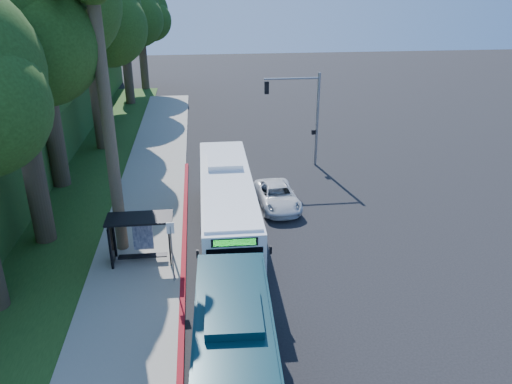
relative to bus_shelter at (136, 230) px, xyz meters
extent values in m
plane|color=black|center=(7.26, 2.86, -1.81)|extent=(140.00, 140.00, 0.00)
cube|color=gray|center=(-0.04, 2.86, -1.75)|extent=(4.50, 70.00, 0.12)
cube|color=maroon|center=(2.26, -1.14, -1.74)|extent=(0.25, 30.00, 0.13)
cube|color=#234719|center=(-5.74, 7.86, -1.78)|extent=(8.00, 70.00, 0.06)
cube|color=black|center=(0.26, -0.14, 0.69)|extent=(3.20, 1.50, 0.10)
cube|color=black|center=(-1.19, -0.14, -0.61)|extent=(0.06, 1.30, 2.20)
cube|color=navy|center=(0.26, 0.56, -0.56)|extent=(1.00, 0.12, 1.70)
cube|color=black|center=(0.26, -0.24, -1.36)|extent=(2.40, 0.40, 0.06)
cube|color=black|center=(-1.14, 0.46, -0.61)|extent=(0.08, 0.08, 2.40)
cube|color=black|center=(1.66, 0.46, -0.61)|extent=(0.08, 0.08, 2.40)
cube|color=black|center=(-1.14, -0.74, -0.61)|extent=(0.08, 0.08, 2.40)
cube|color=black|center=(1.66, -0.74, -0.61)|extent=(0.08, 0.08, 2.40)
cylinder|color=gray|center=(1.86, -2.14, -0.31)|extent=(0.06, 0.06, 3.00)
cube|color=white|center=(1.86, -2.14, 1.09)|extent=(0.35, 0.04, 0.55)
cylinder|color=gray|center=(12.06, 12.86, 1.69)|extent=(0.20, 0.20, 7.00)
cylinder|color=gray|center=(10.06, 12.86, 4.79)|extent=(4.00, 0.14, 0.14)
cube|color=black|center=(8.26, 12.86, 4.19)|extent=(0.30, 0.30, 0.90)
cube|color=black|center=(11.81, 12.86, 0.79)|extent=(0.25, 0.25, 0.35)
cylinder|color=#4C3F2D|center=(-0.94, 1.36, 4.69)|extent=(0.60, 0.60, 13.00)
cylinder|color=#382B1E|center=(-5.24, 2.86, 3.44)|extent=(1.10, 1.10, 10.50)
sphere|color=#1D360E|center=(-5.24, 2.86, 9.89)|extent=(8.00, 8.00, 8.00)
sphere|color=#1D360E|center=(-3.64, 1.66, 8.69)|extent=(5.60, 5.60, 5.60)
cylinder|color=#382B1E|center=(-6.24, 10.86, 4.14)|extent=(1.18, 1.18, 11.90)
sphere|color=#1D360E|center=(-4.24, 9.36, 10.09)|extent=(7.00, 7.00, 7.00)
cylinder|color=#382B1E|center=(-4.74, 18.86, 3.09)|extent=(1.06, 1.06, 9.80)
sphere|color=#1D360E|center=(-4.74, 18.86, 9.11)|extent=(8.40, 8.40, 8.40)
sphere|color=#1D360E|center=(-3.06, 17.60, 7.99)|extent=(5.88, 5.88, 5.88)
sphere|color=#1D360E|center=(-6.21, 20.33, 8.27)|extent=(5.46, 5.46, 5.46)
cylinder|color=#382B1E|center=(-6.74, 26.86, 3.79)|extent=(1.14, 1.14, 11.20)
sphere|color=#1D360E|center=(-4.82, 25.42, 9.39)|extent=(6.72, 6.72, 6.72)
cylinder|color=#382B1E|center=(-4.24, 34.86, 2.74)|extent=(1.02, 1.02, 9.10)
sphere|color=#1D360E|center=(-4.24, 34.86, 8.33)|extent=(8.00, 8.00, 8.00)
sphere|color=#1D360E|center=(-2.64, 33.66, 7.29)|extent=(5.60, 5.60, 5.60)
sphere|color=#1D360E|center=(-5.64, 36.26, 7.55)|extent=(5.20, 5.20, 5.20)
cylinder|color=#382B1E|center=(-3.24, 42.86, 2.39)|extent=(0.98, 0.98, 8.40)
sphere|color=#1D360E|center=(-3.24, 42.86, 7.55)|extent=(7.00, 7.00, 7.00)
sphere|color=#1D360E|center=(-1.84, 41.81, 6.59)|extent=(4.90, 4.90, 4.90)
sphere|color=#1D360E|center=(-4.47, 44.08, 6.83)|extent=(4.55, 4.55, 4.55)
cube|color=white|center=(4.66, 2.18, 0.09)|extent=(2.85, 12.86, 3.05)
cube|color=black|center=(4.66, 2.18, -1.49)|extent=(2.88, 12.92, 0.37)
cube|color=black|center=(4.66, 2.71, 0.39)|extent=(2.89, 10.03, 1.18)
cube|color=black|center=(4.60, -4.18, 0.33)|extent=(2.40, 0.15, 1.50)
cube|color=black|center=(4.72, 8.54, 0.44)|extent=(2.18, 0.15, 1.07)
cube|color=#19E533|center=(4.60, -4.19, 1.35)|extent=(1.77, 0.12, 0.30)
cube|color=white|center=(4.66, 2.18, 1.67)|extent=(2.62, 12.21, 0.13)
cube|color=white|center=(4.68, 4.32, 1.85)|extent=(1.93, 2.69, 0.37)
cylinder|color=black|center=(3.38, -1.91, -1.27)|extent=(0.33, 1.07, 1.07)
cylinder|color=black|center=(5.85, -1.94, -1.27)|extent=(0.33, 1.07, 1.07)
cylinder|color=black|center=(3.47, 7.07, -1.27)|extent=(0.33, 1.07, 1.07)
cylinder|color=black|center=(5.94, 7.04, -1.27)|extent=(0.33, 1.07, 1.07)
cube|color=black|center=(4.10, -10.78, 0.26)|extent=(3.07, 9.55, 1.11)
cube|color=black|center=(4.36, -5.29, 0.31)|extent=(2.06, 0.22, 1.01)
cube|color=#092931|center=(4.08, -11.29, 1.47)|extent=(2.90, 11.59, 0.12)
cube|color=#092931|center=(4.17, -9.27, 1.64)|extent=(1.91, 2.60, 0.35)
cylinder|color=black|center=(3.13, -6.64, -1.30)|extent=(0.35, 1.02, 1.01)
cylinder|color=black|center=(5.46, -6.75, -1.30)|extent=(0.35, 1.02, 1.01)
imported|color=silver|center=(7.99, 5.72, -1.11)|extent=(2.63, 5.14, 1.39)
camera|label=1|loc=(3.37, -22.33, 11.48)|focal=35.00mm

